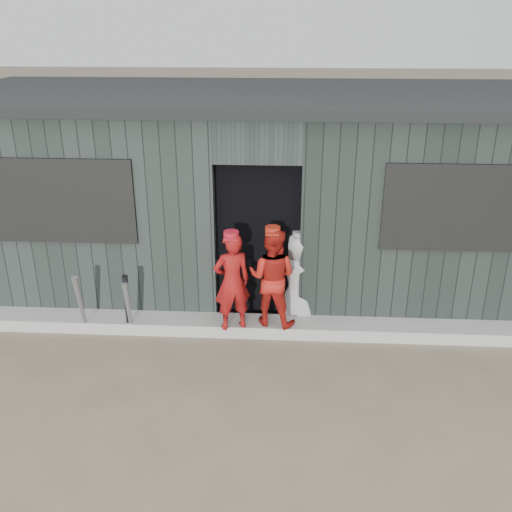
# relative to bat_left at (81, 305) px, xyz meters

# --- Properties ---
(ground) EXTENTS (80.00, 80.00, 0.00)m
(ground) POSITION_rel_bat_left_xyz_m (2.02, -1.58, -0.42)
(ground) COLOR brown
(ground) RESTS_ON ground
(curb) EXTENTS (8.00, 0.36, 0.15)m
(curb) POSITION_rel_bat_left_xyz_m (2.02, 0.24, -0.35)
(curb) COLOR #A0A09B
(curb) RESTS_ON ground
(bat_left) EXTENTS (0.11, 0.33, 0.84)m
(bat_left) POSITION_rel_bat_left_xyz_m (0.00, 0.00, 0.00)
(bat_left) COLOR gray
(bat_left) RESTS_ON ground
(bat_mid) EXTENTS (0.10, 0.26, 0.76)m
(bat_mid) POSITION_rel_bat_left_xyz_m (0.54, 0.04, -0.04)
(bat_mid) COLOR gray
(bat_mid) RESTS_ON ground
(bat_right) EXTENTS (0.16, 0.26, 0.83)m
(bat_right) POSITION_rel_bat_left_xyz_m (0.52, 0.05, -0.01)
(bat_right) COLOR black
(bat_right) RESTS_ON ground
(player_red_left) EXTENTS (0.50, 0.42, 1.17)m
(player_red_left) POSITION_rel_bat_left_xyz_m (1.76, 0.07, 0.32)
(player_red_left) COLOR maroon
(player_red_left) RESTS_ON curb
(player_red_right) EXTENTS (0.67, 0.58, 1.18)m
(player_red_right) POSITION_rel_bat_left_xyz_m (2.21, 0.22, 0.32)
(player_red_right) COLOR #B31E16
(player_red_right) RESTS_ON curb
(player_grey_back) EXTENTS (0.65, 0.51, 1.16)m
(player_grey_back) POSITION_rel_bat_left_xyz_m (2.52, 0.54, 0.16)
(player_grey_back) COLOR #A2A2A2
(player_grey_back) RESTS_ON ground
(dugout) EXTENTS (8.30, 3.30, 2.62)m
(dugout) POSITION_rel_bat_left_xyz_m (2.02, 1.92, 0.87)
(dugout) COLOR black
(dugout) RESTS_ON ground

